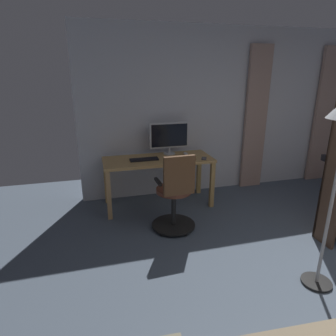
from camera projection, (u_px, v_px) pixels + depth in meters
name	position (u px, v px, depth m)	size (l,w,h in m)	color
back_room_partition	(237.00, 111.00, 4.83)	(5.12, 0.10, 2.60)	silver
curtain_left_panel	(327.00, 116.00, 5.19)	(0.50, 0.06, 2.33)	tan
curtain_right_panel	(255.00, 120.00, 4.84)	(0.38, 0.06, 2.33)	tan
desk	(158.00, 165.00, 4.26)	(1.57, 0.62, 0.73)	tan
office_chair	(175.00, 196.00, 3.60)	(0.56, 0.56, 1.02)	black
computer_monitor	(169.00, 136.00, 4.37)	(0.60, 0.18, 0.48)	#B7BCC1
computer_keyboard	(144.00, 159.00, 4.14)	(0.40, 0.13, 0.02)	black
computer_mouse	(186.00, 154.00, 4.40)	(0.06, 0.10, 0.04)	silver
cell_phone_face_up	(191.00, 159.00, 4.19)	(0.07, 0.14, 0.01)	black
cell_phone_by_monitor	(204.00, 158.00, 4.21)	(0.07, 0.14, 0.01)	#333338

